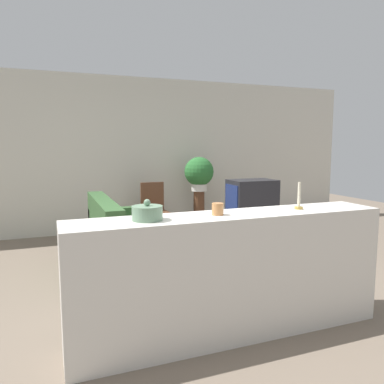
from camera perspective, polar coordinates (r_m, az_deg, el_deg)
ground_plane at (r=3.76m, az=1.48°, el=-16.61°), size 14.00×14.00×0.00m
wall_back at (r=6.74m, az=-9.84°, el=5.62°), size 9.00×0.06×2.70m
couch at (r=4.76m, az=-10.04°, el=-7.62°), size 0.81×1.72×0.87m
tv_stand at (r=5.93m, az=9.04°, el=-5.75°), size 0.84×0.50×0.40m
television at (r=5.83m, az=9.08°, el=-1.01°), size 0.71×0.47×0.59m
wooden_chair at (r=6.24m, az=-5.77°, el=-2.42°), size 0.44×0.44×0.90m
plant_stand at (r=6.67m, az=1.06°, el=-2.88°), size 0.19×0.19×0.71m
potted_plant at (r=6.58m, az=1.08°, el=2.97°), size 0.52×0.52×0.60m
foreground_counter at (r=3.06m, az=6.06°, el=-12.42°), size 2.57×0.44×0.98m
decorative_bowl at (r=2.68m, az=-6.83°, el=-3.16°), size 0.22×0.22×0.15m
candle_jar at (r=2.87m, az=3.94°, el=-2.61°), size 0.09×0.09×0.09m
candlestick at (r=3.25m, az=15.98°, el=-1.27°), size 0.07×0.07×0.23m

